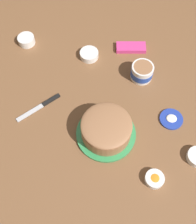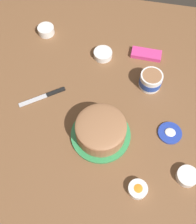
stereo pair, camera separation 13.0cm
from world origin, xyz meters
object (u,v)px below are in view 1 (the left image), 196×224
spreading_knife (42,105)px  frosting_tub (141,72)px  frosted_cake (106,129)px  sprinkle_bowl_pink (89,54)px  candy_box_lower (130,47)px  sprinkle_bowl_orange (154,179)px  frosting_tub_lid (171,119)px  sprinkle_bowl_blue (26,40)px

spreading_knife → frosting_tub: bearing=-162.0°
frosted_cake → sprinkle_bowl_pink: bearing=-80.9°
spreading_knife → candy_box_lower: 0.57m
sprinkle_bowl_pink → candy_box_lower: 0.23m
frosting_tub → candy_box_lower: bearing=-78.5°
frosting_tub → sprinkle_bowl_pink: frosting_tub is taller
sprinkle_bowl_orange → sprinkle_bowl_pink: bearing=-68.2°
frosted_cake → spreading_knife: (0.30, -0.16, -0.05)m
frosting_tub → candy_box_lower: 0.19m
frosting_tub_lid → sprinkle_bowl_blue: bearing=-34.2°
frosted_cake → sprinkle_bowl_pink: size_ratio=2.78×
sprinkle_bowl_blue → sprinkle_bowl_orange: bearing=128.2°
frosting_tub → sprinkle_bowl_orange: bearing=90.5°
spreading_knife → candy_box_lower: (-0.45, -0.34, 0.01)m
sprinkle_bowl_pink → sprinkle_bowl_orange: same height
frosting_tub_lid → sprinkle_bowl_orange: bearing=68.1°
frosting_tub → sprinkle_bowl_blue: (0.60, -0.24, -0.02)m
candy_box_lower → sprinkle_bowl_blue: bearing=-4.3°
spreading_knife → sprinkle_bowl_orange: sprinkle_bowl_orange is taller
frosting_tub → frosting_tub_lid: (-0.12, 0.25, -0.04)m
frosted_cake → frosting_tub: (-0.19, -0.32, -0.01)m
frosting_tub_lid → spreading_knife: bearing=-8.3°
spreading_knife → sprinkle_bowl_pink: sprinkle_bowl_pink is taller
sprinkle_bowl_pink → candy_box_lower: sprinkle_bowl_pink is taller
sprinkle_bowl_pink → sprinkle_bowl_orange: bearing=111.8°
frosted_cake → sprinkle_bowl_blue: 0.69m
frosting_tub → sprinkle_bowl_orange: 0.53m
spreading_knife → candy_box_lower: candy_box_lower is taller
frosting_tub → frosting_tub_lid: frosting_tub is taller
frosted_cake → spreading_knife: frosted_cake is taller
sprinkle_bowl_orange → candy_box_lower: 0.72m
candy_box_lower → sprinkle_bowl_pink: bearing=13.4°
sprinkle_bowl_orange → spreading_knife: bearing=-37.0°
sprinkle_bowl_blue → candy_box_lower: (-0.56, 0.06, -0.01)m
frosting_tub → sprinkle_bowl_pink: bearing=-27.5°
frosted_cake → frosting_tub: bearing=-121.0°
frosting_tub_lid → sprinkle_bowl_blue: 0.87m
sprinkle_bowl_orange → sprinkle_bowl_blue: bearing=-51.8°
frosted_cake → frosting_tub: frosted_cake is taller
sprinkle_bowl_pink → candy_box_lower: (-0.23, -0.05, -0.01)m
frosting_tub_lid → sprinkle_bowl_pink: bearing=-45.3°
spreading_knife → sprinkle_bowl_orange: size_ratio=2.52×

